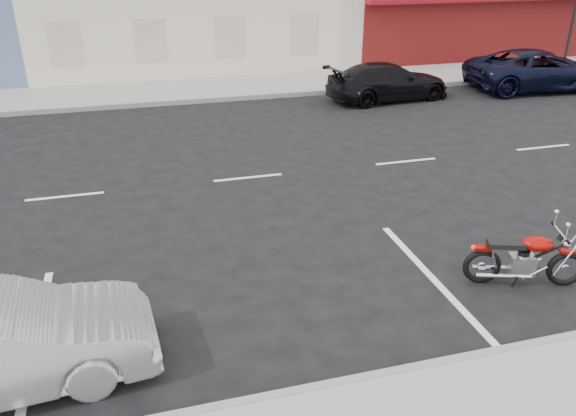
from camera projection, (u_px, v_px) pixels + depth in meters
name	position (u px, v px, depth m)	size (l,w,h in m)	color
ground	(330.00, 169.00, 13.45)	(120.00, 120.00, 0.00)	black
sidewalk_far	(114.00, 95.00, 19.80)	(80.00, 3.40, 0.15)	gray
curb_far	(114.00, 107.00, 18.31)	(80.00, 0.12, 0.16)	gray
fire_hydrant	(533.00, 59.00, 23.52)	(0.20, 0.20, 0.72)	beige
motorcycle	(569.00, 261.00, 8.72)	(1.82, 0.84, 0.95)	black
suv_far	(538.00, 70.00, 20.47)	(2.40, 5.20, 1.44)	black
car_far	(388.00, 82.00, 19.18)	(1.76, 4.32, 1.25)	black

